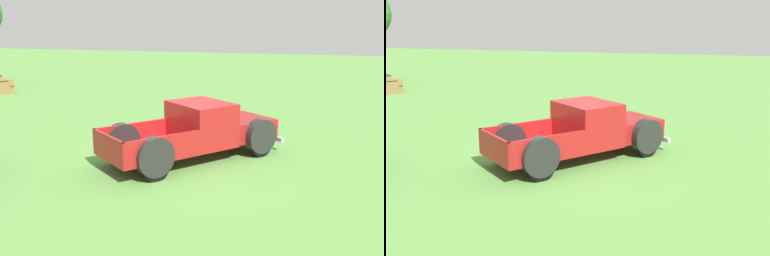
# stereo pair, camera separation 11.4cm
# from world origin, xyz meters

# --- Properties ---
(ground_plane) EXTENTS (80.00, 80.00, 0.00)m
(ground_plane) POSITION_xyz_m (0.00, 0.00, 0.00)
(ground_plane) COLOR #5B9342
(pickup_truck_foreground) EXTENTS (5.17, 4.66, 1.58)m
(pickup_truck_foreground) POSITION_xyz_m (0.31, -0.74, 0.76)
(pickup_truck_foreground) COLOR maroon
(pickup_truck_foreground) RESTS_ON ground_plane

